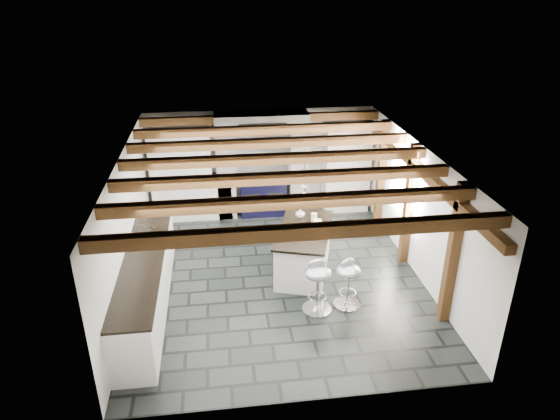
{
  "coord_description": "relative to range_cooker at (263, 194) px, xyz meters",
  "views": [
    {
      "loc": [
        -0.95,
        -7.63,
        4.86
      ],
      "look_at": [
        0.1,
        0.4,
        1.1
      ],
      "focal_mm": 32.0,
      "sensor_mm": 36.0,
      "label": 1
    }
  ],
  "objects": [
    {
      "name": "range_cooker",
      "position": [
        0.0,
        0.0,
        0.0
      ],
      "size": [
        1.0,
        0.63,
        0.99
      ],
      "color": "black",
      "rests_on": "ground"
    },
    {
      "name": "bar_stool_far",
      "position": [
        0.5,
        -3.8,
        0.08
      ],
      "size": [
        0.51,
        0.51,
        0.89
      ],
      "rotation": [
        0.0,
        0.0,
        0.18
      ],
      "color": "silver",
      "rests_on": "ground"
    },
    {
      "name": "room_shell",
      "position": [
        -0.61,
        -1.26,
        0.6
      ],
      "size": [
        6.0,
        6.03,
        6.0
      ],
      "color": "silver",
      "rests_on": "ground"
    },
    {
      "name": "kitchen_island",
      "position": [
        0.5,
        -2.56,
        -0.03
      ],
      "size": [
        1.36,
        1.89,
        1.13
      ],
      "rotation": [
        0.0,
        0.0,
        -0.3
      ],
      "color": "white",
      "rests_on": "ground"
    },
    {
      "name": "bar_stool_near",
      "position": [
        1.01,
        -3.73,
        0.05
      ],
      "size": [
        0.53,
        0.53,
        0.82
      ],
      "rotation": [
        0.0,
        0.0,
        0.43
      ],
      "color": "silver",
      "rests_on": "ground"
    },
    {
      "name": "ground",
      "position": [
        0.0,
        -2.68,
        -0.47
      ],
      "size": [
        6.0,
        6.0,
        0.0
      ],
      "primitive_type": "plane",
      "color": "black",
      "rests_on": "ground"
    }
  ]
}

